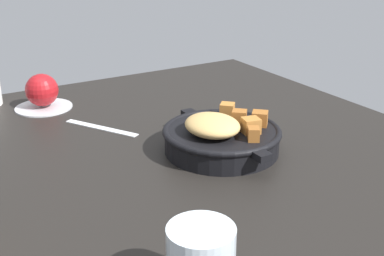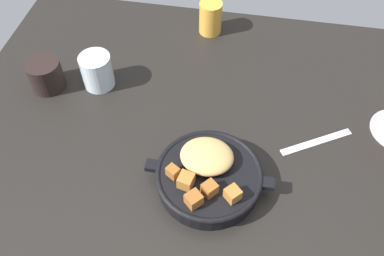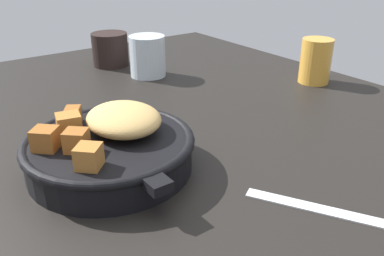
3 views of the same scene
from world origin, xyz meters
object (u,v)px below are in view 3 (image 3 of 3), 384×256
at_px(cast_iron_skillet, 110,147).
at_px(coffee_mug_dark, 110,49).
at_px(butter_knife, 325,210).
at_px(water_glass_short, 148,56).
at_px(juice_glass_amber, 316,61).

height_order(cast_iron_skillet, coffee_mug_dark, cast_iron_skillet).
xyz_separation_m(butter_knife, water_glass_short, (-0.52, 0.09, 0.04)).
relative_size(juice_glass_amber, coffee_mug_dark, 1.09).
height_order(cast_iron_skillet, butter_knife, cast_iron_skillet).
xyz_separation_m(cast_iron_skillet, juice_glass_amber, (-0.07, 0.48, 0.01)).
bearing_deg(water_glass_short, juice_glass_amber, 46.76).
height_order(water_glass_short, coffee_mug_dark, water_glass_short).
bearing_deg(butter_knife, cast_iron_skillet, -177.00).
bearing_deg(juice_glass_amber, water_glass_short, -133.24).
distance_m(water_glass_short, coffee_mug_dark, 0.12).
xyz_separation_m(cast_iron_skillet, water_glass_short, (-0.31, 0.23, 0.01)).
bearing_deg(cast_iron_skillet, water_glass_short, 142.76).
distance_m(cast_iron_skillet, water_glass_short, 0.39).
xyz_separation_m(cast_iron_skillet, coffee_mug_dark, (-0.43, 0.20, 0.01)).
distance_m(juice_glass_amber, coffee_mug_dark, 0.45).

